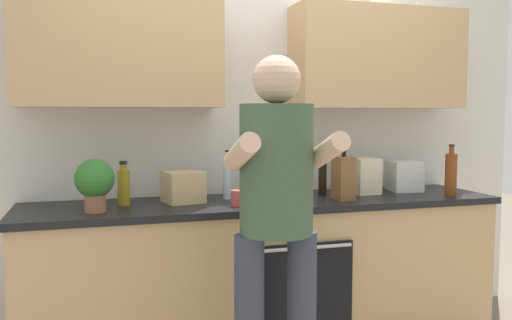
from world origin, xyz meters
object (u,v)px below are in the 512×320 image
Objects in this scene: bottle_water at (227,177)px; grocery_bag_rice at (362,176)px; bottle_oil at (124,186)px; cup_stoneware at (253,189)px; bottle_vinegar at (451,173)px; person_standing at (277,205)px; grocery_bag_bread at (183,187)px; potted_herb at (95,181)px; cup_coffee at (294,188)px; bottle_syrup at (273,185)px; knife_block at (344,178)px; cup_ceramic at (238,198)px; bottle_soy at (323,176)px; grocery_bag_produce at (404,176)px.

grocery_bag_rice is at bearing -1.31° from bottle_water.
bottle_oil is at bearing -175.47° from bottle_water.
bottle_oil reaches higher than cup_stoneware.
bottle_vinegar is 1.29× the size of bottle_oil.
person_standing reaches higher than grocery_bag_bread.
bottle_vinegar is 2.16m from potted_herb.
grocery_bag_bread is (-0.69, -0.00, 0.04)m from cup_coffee.
bottle_syrup is 1.23× the size of grocery_bag_bread.
knife_block is (1.27, -0.18, 0.02)m from bottle_oil.
knife_block is at bearing -11.14° from grocery_bag_bread.
grocery_bag_rice is (-0.50, 0.23, -0.02)m from bottle_vinegar.
knife_block is (0.48, -0.29, 0.09)m from cup_stoneware.
person_standing reaches higher than cup_ceramic.
bottle_oil is at bearing -178.68° from bottle_soy.
cup_stoneware is 0.47m from grocery_bag_bread.
cup_stoneware is at bearing 156.68° from cup_coffee.
potted_herb is (-1.42, 0.00, 0.03)m from knife_block.
bottle_soy reaches higher than cup_coffee.
grocery_bag_bread is (-1.67, 0.21, -0.05)m from bottle_vinegar.
bottle_oil is at bearing 171.88° from knife_block.
person_standing is at bearing -99.51° from cup_stoneware.
bottle_syrup reaches higher than grocery_bag_bread.
bottle_vinegar is 2.01m from bottle_oil.
bottle_syrup is 0.87× the size of bottle_water.
knife_block is 0.60m from grocery_bag_produce.
bottle_water is 1.18× the size of bottle_oil.
bottle_oil is 2.77× the size of cup_stoneware.
knife_block is 1.14× the size of potted_herb.
cup_stoneware is 0.28× the size of knife_block.
person_standing is 5.23× the size of bottle_vinegar.
cup_stoneware is (-1.21, 0.31, -0.09)m from bottle_vinegar.
bottle_vinegar is 1.60× the size of grocery_bag_produce.
bottle_water is at bearing 134.84° from bottle_syrup.
grocery_bag_rice is at bearing 15.51° from cup_ceramic.
bottle_soy is at bearing 179.96° from grocery_bag_rice.
knife_block is at bearing 178.28° from bottle_vinegar.
knife_block reaches higher than bottle_syrup.
cup_stoneware is at bearing 17.22° from bottle_water.
bottle_vinegar reaches higher than potted_herb.
knife_block is at bearing -30.80° from cup_stoneware.
cup_ceramic is 0.43× the size of grocery_bag_bread.
bottle_oil is 1.03m from cup_coffee.
potted_herb is 1.33× the size of grocery_bag_bread.
bottle_syrup is 1.02m from grocery_bag_produce.
potted_herb is (-1.18, -0.18, 0.11)m from cup_coffee.
bottle_vinegar is at bearing 0.74° from cup_ceramic.
grocery_bag_rice is (0.89, -0.02, -0.02)m from bottle_water.
grocery_bag_produce is at bearing -3.30° from cup_stoneware.
bottle_vinegar reaches higher than grocery_bag_produce.
cup_stoneware is 0.99m from potted_herb.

